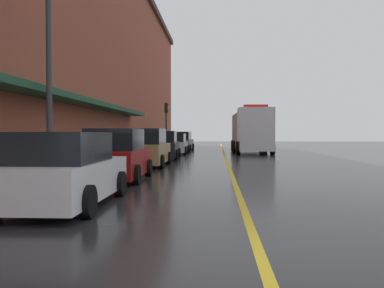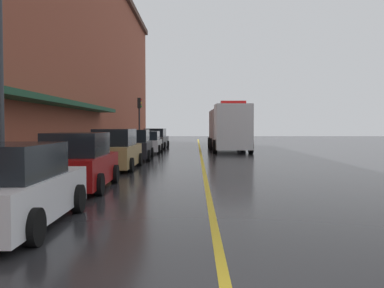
{
  "view_description": "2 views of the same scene",
  "coord_description": "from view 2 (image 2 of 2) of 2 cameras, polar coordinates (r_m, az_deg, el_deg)",
  "views": [
    {
      "loc": [
        -0.57,
        -4.95,
        1.61
      ],
      "look_at": [
        -2.3,
        23.45,
        0.89
      ],
      "focal_mm": 38.65,
      "sensor_mm": 36.0,
      "label": 1
    },
    {
      "loc": [
        -0.37,
        -4.21,
        1.97
      ],
      "look_at": [
        -0.52,
        14.1,
        1.21
      ],
      "focal_mm": 40.02,
      "sensor_mm": 36.0,
      "label": 2
    }
  ],
  "objects": [
    {
      "name": "parked_car_1",
      "position": [
        13.83,
        -14.89,
        -2.45
      ],
      "size": [
        2.08,
        4.27,
        1.77
      ],
      "rotation": [
        0.0,
        0.0,
        1.59
      ],
      "color": "maroon",
      "rests_on": "ground"
    },
    {
      "name": "parking_meter_2",
      "position": [
        25.78,
        -10.66,
        0.32
      ],
      "size": [
        0.14,
        0.18,
        1.33
      ],
      "color": "#4C4C51",
      "rests_on": "sidewalk_left"
    },
    {
      "name": "ground_plane",
      "position": [
        29.28,
        1.2,
        -1.48
      ],
      "size": [
        112.0,
        112.0,
        0.0
      ],
      "primitive_type": "plane",
      "color": "#232326"
    },
    {
      "name": "box_truck",
      "position": [
        34.13,
        4.88,
        2.1
      ],
      "size": [
        3.09,
        9.13,
        3.79
      ],
      "rotation": [
        0.0,
        0.0,
        -1.55
      ],
      "color": "silver",
      "rests_on": "ground"
    },
    {
      "name": "lane_center_stripe",
      "position": [
        29.28,
        1.2,
        -1.47
      ],
      "size": [
        0.16,
        70.0,
        0.01
      ],
      "primitive_type": "cube",
      "color": "gold",
      "rests_on": "ground"
    },
    {
      "name": "parking_meter_1",
      "position": [
        33.32,
        -8.12,
        0.79
      ],
      "size": [
        0.14,
        0.18,
        1.33
      ],
      "color": "#4C4C51",
      "rests_on": "sidewalk_left"
    },
    {
      "name": "sidewalk_left",
      "position": [
        29.85,
        -10.79,
        -1.3
      ],
      "size": [
        2.4,
        70.0,
        0.15
      ],
      "primitive_type": "cube",
      "color": "gray",
      "rests_on": "ground"
    },
    {
      "name": "brick_building_left",
      "position": [
        31.16,
        -22.68,
        12.71
      ],
      "size": [
        11.03,
        64.0,
        15.29
      ],
      "color": "brown",
      "rests_on": "ground"
    },
    {
      "name": "parked_car_5",
      "position": [
        37.77,
        -4.89,
        0.64
      ],
      "size": [
        2.2,
        4.73,
        1.77
      ],
      "rotation": [
        0.0,
        0.0,
        1.54
      ],
      "color": "#595B60",
      "rests_on": "ground"
    },
    {
      "name": "traffic_light_near",
      "position": [
        37.75,
        -7.03,
        4.16
      ],
      "size": [
        0.38,
        0.36,
        4.3
      ],
      "color": "#232326",
      "rests_on": "sidewalk_left"
    },
    {
      "name": "parked_car_0",
      "position": [
        9.04,
        -23.11,
        -5.43
      ],
      "size": [
        2.14,
        4.49,
        1.64
      ],
      "rotation": [
        0.0,
        0.0,
        1.58
      ],
      "color": "silver",
      "rests_on": "ground"
    },
    {
      "name": "street_lamp_left",
      "position": [
        13.65,
        -24.27,
        12.42
      ],
      "size": [
        0.44,
        0.44,
        6.94
      ],
      "color": "#33383D",
      "rests_on": "sidewalk_left"
    },
    {
      "name": "parked_car_2",
      "position": [
        19.86,
        -10.11,
        -0.86
      ],
      "size": [
        2.0,
        4.76,
        1.85
      ],
      "rotation": [
        0.0,
        0.0,
        1.57
      ],
      "color": "#A5844C",
      "rests_on": "ground"
    },
    {
      "name": "parked_car_3",
      "position": [
        25.58,
        -7.65,
        -0.2
      ],
      "size": [
        2.13,
        4.67,
        1.77
      ],
      "rotation": [
        0.0,
        0.0,
        1.6
      ],
      "color": "black",
      "rests_on": "ground"
    },
    {
      "name": "parked_car_4",
      "position": [
        31.68,
        -5.97,
        0.17
      ],
      "size": [
        2.11,
        4.15,
        1.61
      ],
      "rotation": [
        0.0,
        0.0,
        1.57
      ],
      "color": "silver",
      "rests_on": "ground"
    }
  ]
}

